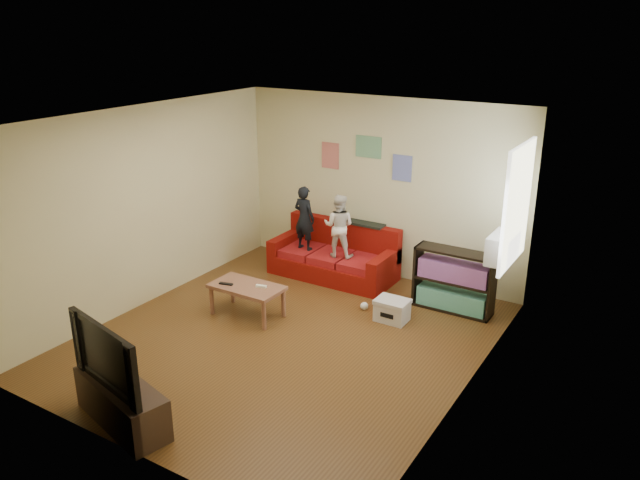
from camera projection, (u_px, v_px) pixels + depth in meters
The scene contains 17 objects.
room_shell at pixel (284, 235), 7.25m from camera, with size 4.52×5.02×2.72m.
sofa at pixel (335, 258), 9.51m from camera, with size 1.88×0.87×0.83m.
child_a at pixel (304, 218), 9.40m from camera, with size 0.36×0.24×0.99m, color black.
child_b at pixel (339, 226), 9.11m from camera, with size 0.46×0.36×0.94m, color white.
coffee_table at pixel (247, 290), 8.19m from camera, with size 0.96×0.53×0.43m.
remote at pixel (226, 284), 8.19m from camera, with size 0.19×0.05×0.02m, color black.
game_controller at pixel (261, 286), 8.10m from camera, with size 0.14×0.04×0.03m, color white.
bookshelf at pixel (454, 284), 8.33m from camera, with size 1.07×0.32×0.85m.
window at pixel (517, 206), 7.38m from camera, with size 0.04×1.08×1.48m, color white.
ac_unit at pixel (502, 248), 7.63m from camera, with size 0.28×0.55×0.35m, color #B7B2A3.
artwork_left at pixel (330, 156), 9.53m from camera, with size 0.30×0.01×0.40m, color #D87266.
artwork_center at pixel (368, 147), 9.14m from camera, with size 0.42×0.01×0.32m, color #72B27F.
artwork_right at pixel (402, 168), 8.95m from camera, with size 0.30×0.01×0.38m, color #727FCC.
file_box at pixel (392, 310), 8.12m from camera, with size 0.43×0.33×0.29m.
tv_stand at pixel (122, 403), 6.03m from camera, with size 1.19×0.40×0.45m, color #3F2C22.
television at pixel (116, 353), 5.84m from camera, with size 1.14×0.15×0.66m, color black.
tissue at pixel (364, 306), 8.45m from camera, with size 0.11×0.11×0.11m, color white.
Camera 1 is at (3.94, -5.61, 3.74)m, focal length 35.00 mm.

